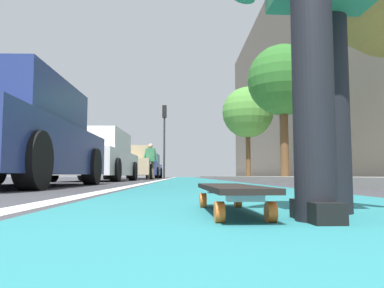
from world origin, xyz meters
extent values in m
plane|color=#38383D|center=(10.00, 0.00, 0.00)|extent=(80.00, 80.00, 0.00)
cube|color=#237075|center=(24.00, 0.00, 0.00)|extent=(56.00, 2.00, 0.00)
cube|color=silver|center=(20.00, 1.15, 0.00)|extent=(52.00, 0.16, 0.01)
cube|color=#9E9B93|center=(18.00, -3.35, 0.07)|extent=(52.00, 3.20, 0.14)
cube|color=#6A6257|center=(22.00, -6.26, 6.50)|extent=(40.00, 1.20, 12.99)
cylinder|color=orange|center=(1.21, 0.29, 0.04)|extent=(0.07, 0.03, 0.07)
cylinder|color=orange|center=(1.22, 0.12, 0.04)|extent=(0.07, 0.03, 0.07)
cylinder|color=orange|center=(0.61, 0.27, 0.04)|extent=(0.07, 0.03, 0.07)
cylinder|color=orange|center=(0.62, 0.10, 0.04)|extent=(0.07, 0.03, 0.07)
cube|color=silver|center=(1.21, 0.20, 0.08)|extent=(0.06, 0.12, 0.02)
cube|color=silver|center=(0.61, 0.18, 0.08)|extent=(0.06, 0.12, 0.02)
cube|color=black|center=(0.91, 0.19, 0.10)|extent=(0.85, 0.23, 0.02)
cylinder|color=black|center=(0.64, -0.06, 0.41)|extent=(0.14, 0.14, 0.82)
cylinder|color=black|center=(0.91, -0.23, 0.41)|extent=(0.14, 0.14, 0.82)
cube|color=black|center=(0.64, -0.06, 0.04)|extent=(0.26, 0.11, 0.07)
cube|color=navy|center=(4.76, 2.82, 0.53)|extent=(4.27, 1.80, 0.70)
cube|color=navy|center=(4.61, 2.82, 1.18)|extent=(2.35, 1.66, 0.60)
cube|color=#4C606B|center=(5.78, 2.83, 1.18)|extent=(0.04, 1.58, 0.51)
cylinder|color=black|center=(6.08, 1.97, 0.32)|extent=(0.64, 0.22, 0.64)
cylinder|color=black|center=(3.44, 1.97, 0.32)|extent=(0.64, 0.22, 0.64)
cube|color=silver|center=(10.71, 2.91, 0.52)|extent=(4.62, 1.89, 0.70)
cube|color=silver|center=(10.56, 2.91, 1.17)|extent=(2.56, 1.69, 0.60)
cube|color=#4C606B|center=(11.82, 2.87, 1.17)|extent=(0.09, 1.54, 0.51)
cylinder|color=black|center=(12.16, 3.69, 0.31)|extent=(0.63, 0.24, 0.62)
cylinder|color=black|center=(12.11, 2.03, 0.31)|extent=(0.63, 0.24, 0.62)
cylinder|color=black|center=(9.32, 3.78, 0.31)|extent=(0.63, 0.24, 0.62)
cylinder|color=black|center=(9.27, 2.12, 0.31)|extent=(0.63, 0.24, 0.62)
cube|color=tan|center=(17.15, 2.80, 0.55)|extent=(4.20, 2.09, 0.70)
cube|color=tan|center=(17.00, 2.79, 1.20)|extent=(2.34, 1.85, 0.60)
cube|color=#4C606B|center=(18.13, 2.85, 1.20)|extent=(0.12, 1.66, 0.51)
cylinder|color=black|center=(18.38, 3.76, 0.34)|extent=(0.68, 0.25, 0.67)
cylinder|color=black|center=(18.47, 1.97, 0.34)|extent=(0.68, 0.25, 0.67)
cylinder|color=black|center=(15.84, 3.64, 0.34)|extent=(0.68, 0.25, 0.67)
cylinder|color=black|center=(15.92, 1.84, 0.34)|extent=(0.68, 0.25, 0.67)
cube|color=navy|center=(23.24, 2.68, 0.55)|extent=(4.61, 1.82, 0.70)
cube|color=navy|center=(23.09, 2.68, 1.20)|extent=(2.55, 1.64, 0.60)
cube|color=#4C606B|center=(24.35, 2.66, 1.20)|extent=(0.07, 1.53, 0.51)
cylinder|color=black|center=(24.67, 3.48, 0.34)|extent=(0.68, 0.23, 0.68)
cylinder|color=black|center=(24.64, 1.83, 0.34)|extent=(0.68, 0.23, 0.68)
cylinder|color=black|center=(21.83, 3.53, 0.34)|extent=(0.68, 0.23, 0.68)
cylinder|color=black|center=(21.80, 1.88, 0.34)|extent=(0.68, 0.23, 0.68)
cylinder|color=#2D2D2D|center=(23.91, 1.55, 1.97)|extent=(0.12, 0.12, 3.95)
cube|color=black|center=(23.91, 1.55, 4.35)|extent=(0.24, 0.28, 0.80)
sphere|color=#360606|center=(24.04, 1.55, 4.61)|extent=(0.16, 0.16, 0.16)
sphere|color=#392907|center=(24.04, 1.55, 4.35)|extent=(0.16, 0.16, 0.16)
sphere|color=green|center=(24.04, 1.55, 4.09)|extent=(0.16, 0.16, 0.16)
cylinder|color=brown|center=(11.63, -2.95, 1.25)|extent=(0.28, 0.28, 2.50)
sphere|color=#2D6B28|center=(11.63, -2.95, 3.32)|extent=(2.34, 2.34, 2.34)
cylinder|color=brown|center=(18.42, -2.95, 1.24)|extent=(0.24, 0.24, 2.48)
sphere|color=#4C8C38|center=(18.42, -2.95, 3.39)|extent=(2.59, 2.59, 2.59)
cylinder|color=brown|center=(15.84, 1.66, 0.39)|extent=(0.13, 0.13, 0.77)
cylinder|color=brown|center=(15.59, 1.83, 0.39)|extent=(0.13, 0.13, 0.77)
cube|color=black|center=(15.84, 1.66, 0.03)|extent=(0.25, 0.09, 0.07)
cube|color=#33724C|center=(15.72, 1.75, 1.06)|extent=(0.23, 0.38, 0.57)
cylinder|color=#33724C|center=(15.72, 1.52, 1.06)|extent=(0.08, 0.22, 0.57)
cylinder|color=#33724C|center=(15.72, 1.98, 1.06)|extent=(0.08, 0.22, 0.57)
sphere|color=tan|center=(15.72, 1.75, 1.44)|extent=(0.21, 0.21, 0.21)
camera|label=1|loc=(-0.64, 0.39, 0.15)|focal=35.57mm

